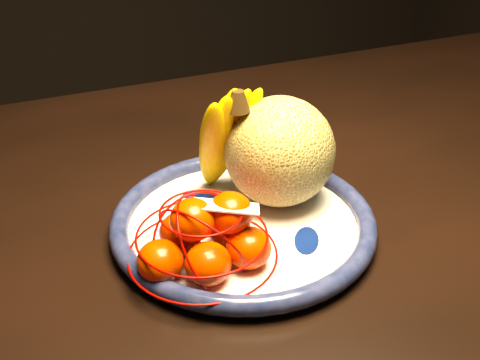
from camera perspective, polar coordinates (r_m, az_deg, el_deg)
name	(u,v)px	position (r m, az deg, el deg)	size (l,w,h in m)	color
dining_table	(343,226)	(0.92, 9.70, -4.28)	(1.57, 0.95, 0.78)	black
fruit_bowl	(243,223)	(0.75, 0.30, -4.08)	(0.33, 0.33, 0.03)	white
cantaloupe	(280,151)	(0.76, 3.78, 2.72)	(0.14, 0.14, 0.14)	olive
banana_bunch	(223,135)	(0.77, -1.66, 4.24)	(0.11, 0.11, 0.17)	#F8D100
mandarin_bag	(206,238)	(0.67, -3.23, -5.56)	(0.21, 0.21, 0.11)	#FF3600
price_tag	(226,206)	(0.65, -1.32, -2.52)	(0.07, 0.03, 0.00)	white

